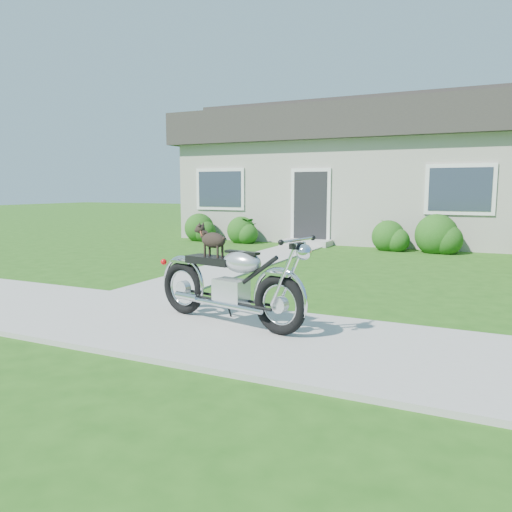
# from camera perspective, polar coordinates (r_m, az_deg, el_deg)

# --- Properties ---
(ground) EXTENTS (80.00, 80.00, 0.00)m
(ground) POSITION_cam_1_polar(r_m,az_deg,el_deg) (6.05, -8.55, -7.93)
(ground) COLOR #235114
(ground) RESTS_ON ground
(sidewalk) EXTENTS (24.00, 2.20, 0.04)m
(sidewalk) POSITION_cam_1_polar(r_m,az_deg,el_deg) (6.05, -8.55, -7.75)
(sidewalk) COLOR #9E9B93
(sidewalk) RESTS_ON ground
(walkway) EXTENTS (1.20, 8.00, 0.03)m
(walkway) POSITION_cam_1_polar(r_m,az_deg,el_deg) (11.04, -0.60, -0.65)
(walkway) COLOR #9E9B93
(walkway) RESTS_ON ground
(house) EXTENTS (12.60, 7.03, 4.50)m
(house) POSITION_cam_1_polar(r_m,az_deg,el_deg) (17.15, 14.45, 9.28)
(house) COLOR #B4AFA3
(house) RESTS_ON ground
(shrub_row) EXTENTS (10.19, 1.07, 1.07)m
(shrub_row) POSITION_cam_1_polar(r_m,az_deg,el_deg) (13.77, 11.73, 2.48)
(shrub_row) COLOR #205015
(shrub_row) RESTS_ON ground
(potted_plant_left) EXTENTS (0.71, 0.63, 0.75)m
(potted_plant_left) POSITION_cam_1_polar(r_m,az_deg,el_deg) (14.98, -1.02, 2.95)
(potted_plant_left) COLOR #1A5516
(potted_plant_left) RESTS_ON ground
(potted_plant_right) EXTENTS (0.55, 0.55, 0.80)m
(potted_plant_right) POSITION_cam_1_polar(r_m,az_deg,el_deg) (13.66, 14.72, 2.35)
(potted_plant_right) COLOR #366B1D
(potted_plant_right) RESTS_ON ground
(motorcycle_with_dog) EXTENTS (2.20, 0.81, 1.16)m
(motorcycle_with_dog) POSITION_cam_1_polar(r_m,az_deg,el_deg) (5.83, -2.96, -2.93)
(motorcycle_with_dog) COLOR black
(motorcycle_with_dog) RESTS_ON sidewalk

